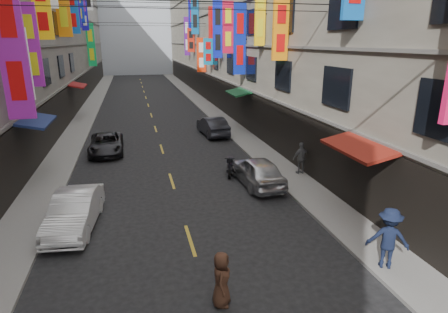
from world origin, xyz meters
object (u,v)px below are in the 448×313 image
pedestrian_rfar (301,158)px  scooter_far_right (230,166)px  car_right_mid (257,171)px  pedestrian_rnear (388,238)px  car_left_mid (74,211)px  pedestrian_crossing (221,279)px  car_left_far (106,144)px  car_right_far (213,126)px

pedestrian_rfar → scooter_far_right: bearing=-23.6°
car_right_mid → pedestrian_rnear: size_ratio=2.17×
scooter_far_right → car_left_mid: bearing=47.0°
car_left_mid → pedestrian_crossing: pedestrian_crossing is taller
car_left_far → pedestrian_rfar: pedestrian_rfar is taller
car_right_mid → car_right_far: car_right_mid is taller
car_right_mid → pedestrian_rnear: pedestrian_rnear is taller
pedestrian_rfar → pedestrian_crossing: pedestrian_rfar is taller
car_right_far → pedestrian_rfar: 10.03m
pedestrian_rfar → car_left_far: bearing=-40.6°
scooter_far_right → pedestrian_rnear: 9.77m
car_left_mid → car_left_far: car_left_mid is taller
car_right_mid → pedestrian_crossing: 8.87m
car_left_far → pedestrian_crossing: (3.70, -15.42, 0.16)m
car_left_mid → pedestrian_crossing: bearing=-45.3°
car_right_mid → pedestrian_crossing: (-3.70, -8.06, 0.06)m
pedestrian_rnear → car_left_mid: bearing=0.2°
car_left_far → car_right_far: size_ratio=1.03×
pedestrian_rnear → car_left_far: bearing=-31.2°
scooter_far_right → pedestrian_crossing: (-2.77, -9.80, 0.32)m
car_right_mid → car_right_far: 10.36m
scooter_far_right → pedestrian_rfar: bearing=178.6°
scooter_far_right → pedestrian_crossing: pedestrian_crossing is taller
pedestrian_rnear → car_right_far: bearing=-57.0°
scooter_far_right → pedestrian_rnear: (2.43, -9.44, 0.63)m
car_left_far → pedestrian_rfar: bearing=-34.4°
scooter_far_right → car_right_mid: (0.93, -1.73, 0.26)m
pedestrian_crossing → car_left_far: bearing=31.0°
scooter_far_right → car_right_far: bearing=-80.9°
car_right_mid → pedestrian_rnear: 7.86m
scooter_far_right → car_right_mid: size_ratio=0.43×
car_left_mid → car_right_far: bearing=64.7°
car_left_mid → pedestrian_crossing: (4.30, -5.43, 0.09)m
car_left_mid → pedestrian_rfar: size_ratio=2.48×
car_right_mid → scooter_far_right: bearing=-64.6°
car_left_mid → pedestrian_rnear: 10.78m
pedestrian_rfar → pedestrian_rnear: bearing=75.7°
car_left_far → pedestrian_crossing: pedestrian_crossing is taller
car_left_mid → car_left_far: bearing=92.9°
scooter_far_right → car_left_far: car_left_far is taller
car_right_mid → car_right_far: (0.00, 10.36, -0.02)m
car_right_mid → pedestrian_rfar: size_ratio=2.49×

